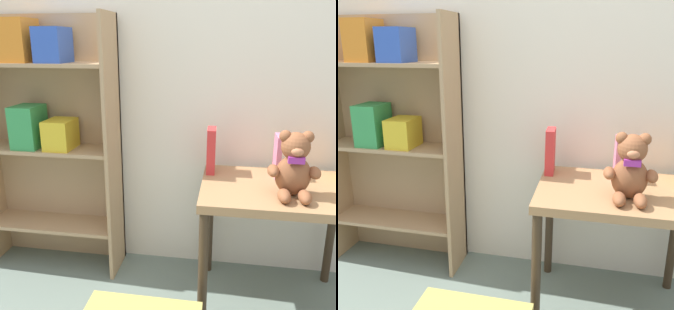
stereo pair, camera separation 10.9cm
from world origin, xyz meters
The scene contains 6 objects.
wall_back centered at (0.00, 1.33, 1.25)m, with size 4.80×0.06×2.50m.
bookshelf_side centered at (-0.84, 1.19, 0.75)m, with size 0.72×0.24×1.31m.
display_table centered at (0.29, 0.99, 0.50)m, with size 0.66×0.50×0.59m.
teddy_bear centered at (0.33, 0.90, 0.71)m, with size 0.20×0.19×0.27m.
book_standing_red centered at (-0.01, 1.14, 0.69)m, with size 0.04×0.11×0.21m, color red.
book_standing_pink centered at (0.29, 1.13, 0.68)m, with size 0.02×0.11×0.19m, color #D17093.
Camera 2 is at (0.18, -0.53, 1.18)m, focal length 40.00 mm.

